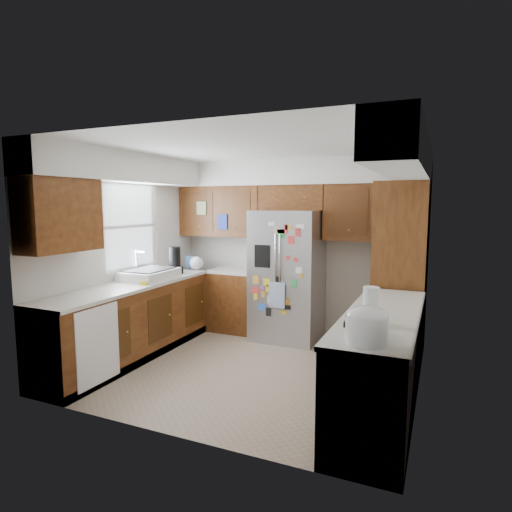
{
  "coord_description": "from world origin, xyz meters",
  "views": [
    {
      "loc": [
        1.95,
        -4.35,
        1.89
      ],
      "look_at": [
        -0.1,
        0.35,
        1.26
      ],
      "focal_mm": 30.0,
      "sensor_mm": 36.0,
      "label": 1
    }
  ],
  "objects_px": {
    "pantry": "(401,270)",
    "fridge": "(287,275)",
    "rice_cooker": "(367,324)",
    "paper_towel": "(371,305)"
  },
  "relations": [
    {
      "from": "fridge",
      "to": "rice_cooker",
      "type": "xyz_separation_m",
      "value": [
        1.5,
        -2.58,
        0.16
      ]
    },
    {
      "from": "fridge",
      "to": "rice_cooker",
      "type": "height_order",
      "value": "fridge"
    },
    {
      "from": "pantry",
      "to": "paper_towel",
      "type": "relative_size",
      "value": 7.27
    },
    {
      "from": "fridge",
      "to": "pantry",
      "type": "bearing_deg",
      "value": -2.06
    },
    {
      "from": "rice_cooker",
      "to": "fridge",
      "type": "bearing_deg",
      "value": 120.13
    },
    {
      "from": "pantry",
      "to": "paper_towel",
      "type": "xyz_separation_m",
      "value": [
        -0.06,
        -1.99,
        -0.01
      ]
    },
    {
      "from": "fridge",
      "to": "paper_towel",
      "type": "distance_m",
      "value": 2.5
    },
    {
      "from": "fridge",
      "to": "rice_cooker",
      "type": "relative_size",
      "value": 5.84
    },
    {
      "from": "pantry",
      "to": "rice_cooker",
      "type": "relative_size",
      "value": 6.98
    },
    {
      "from": "pantry",
      "to": "fridge",
      "type": "distance_m",
      "value": 1.51
    }
  ]
}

